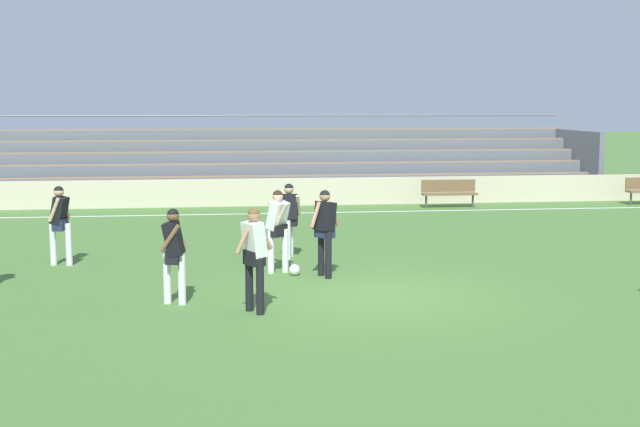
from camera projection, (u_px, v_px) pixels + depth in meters
The scene contains 12 objects.
ground_plane at pixel (374, 295), 14.49m from camera, with size 160.00×160.00×0.00m, color #477033.
field_line_sideline at pixel (307, 213), 25.37m from camera, with size 44.00×0.12×0.01m, color white.
sideline_wall at pixel (301, 192), 27.23m from camera, with size 48.00×0.16×0.90m, color beige.
bleacher_stand at pixel (235, 161), 30.12m from camera, with size 26.54×4.48×2.92m.
bench_far_left at pixel (449, 191), 26.62m from camera, with size 1.80×0.40×0.90m.
player_dark_deep_cover at pixel (325, 225), 15.87m from camera, with size 0.65×0.48×1.71m.
player_white_pressing_high at pixel (278, 224), 16.29m from camera, with size 0.52×0.66×1.66m.
player_dark_challenging at pixel (60, 218), 17.03m from camera, with size 0.46×0.53×1.67m.
player_dark_wide_left at pixel (289, 214), 17.83m from camera, with size 0.54×0.45×1.64m.
player_dark_overlapping at pixel (174, 248), 13.73m from camera, with size 0.46×0.52×1.63m.
player_white_wide_right at pixel (254, 250), 13.14m from camera, with size 0.65×0.47×1.71m.
soccer_ball at pixel (295, 270), 16.14m from camera, with size 0.22×0.22×0.22m, color white.
Camera 1 is at (-2.68, -13.95, 3.37)m, focal length 45.94 mm.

